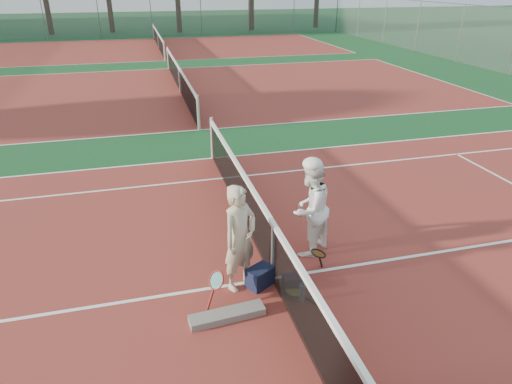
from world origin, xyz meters
TOP-DOWN VIEW (x-y plane):
  - ground at (0.00, 0.00)m, footprint 130.00×130.00m
  - court_main at (0.00, 0.00)m, footprint 23.77×10.97m
  - court_far_a at (0.00, 13.50)m, footprint 23.77×10.97m
  - court_far_b at (0.00, 27.00)m, footprint 23.77×10.97m
  - net_main at (0.00, 0.00)m, footprint 0.10×10.98m
  - net_far_a at (0.00, 13.50)m, footprint 0.10×10.98m
  - net_far_b at (0.00, 27.00)m, footprint 0.10×10.98m
  - fence_back at (0.00, 34.00)m, footprint 32.00×0.06m
  - player_a at (-0.52, -0.02)m, footprint 0.73×0.67m
  - player_b at (0.82, 0.61)m, footprint 1.03×0.99m
  - racket_red at (-0.95, -0.36)m, footprint 0.44×0.44m
  - racket_black_held at (0.72, -0.08)m, footprint 0.43×0.44m
  - racket_spare at (0.18, -0.49)m, footprint 0.60×0.63m
  - sports_bag_navy at (-0.24, -0.11)m, footprint 0.48×0.43m
  - sports_bag_purple at (0.22, -0.34)m, footprint 0.31×0.23m
  - net_cover_canvas at (-0.87, -0.73)m, footprint 1.08×0.34m
  - water_bottle at (0.25, -0.65)m, footprint 0.09×0.09m

SIDE VIEW (x-z plane):
  - ground at x=0.00m, z-range 0.00..0.00m
  - court_main at x=0.00m, z-range 0.00..0.01m
  - court_far_a at x=0.00m, z-range 0.00..0.01m
  - court_far_b at x=0.00m, z-range 0.00..0.01m
  - net_cover_canvas at x=-0.87m, z-range 0.00..0.11m
  - racket_spare at x=0.18m, z-range 0.00..0.12m
  - sports_bag_purple at x=0.22m, z-range 0.00..0.24m
  - water_bottle at x=0.25m, z-range 0.00..0.30m
  - sports_bag_navy at x=-0.24m, z-range 0.00..0.31m
  - racket_red at x=-0.95m, z-range 0.00..0.52m
  - racket_black_held at x=0.72m, z-range 0.00..0.52m
  - net_main at x=0.00m, z-range 0.00..1.02m
  - net_far_a at x=0.00m, z-range 0.00..1.02m
  - net_far_b at x=0.00m, z-range 0.00..1.02m
  - player_b at x=0.82m, z-range 0.00..1.67m
  - player_a at x=-0.52m, z-range 0.00..1.68m
  - fence_back at x=0.00m, z-range 0.00..3.00m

